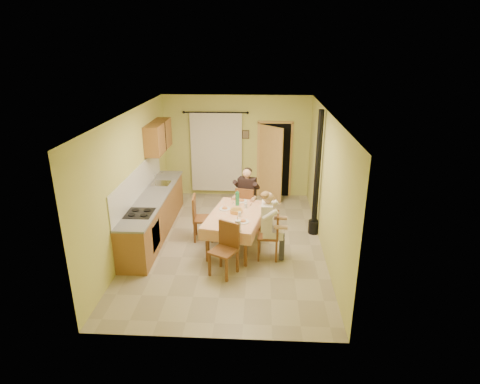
# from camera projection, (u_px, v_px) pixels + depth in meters

# --- Properties ---
(floor) EXTENTS (4.00, 6.00, 0.01)m
(floor) POSITION_uv_depth(u_px,v_px,m) (228.00, 243.00, 8.70)
(floor) COLOR tan
(floor) RESTS_ON ground
(room_shell) EXTENTS (4.04, 6.04, 2.82)m
(room_shell) POSITION_uv_depth(u_px,v_px,m) (227.00, 162.00, 8.07)
(room_shell) COLOR #CED06B
(room_shell) RESTS_ON ground
(kitchen_run) EXTENTS (0.64, 3.64, 1.56)m
(kitchen_run) POSITION_uv_depth(u_px,v_px,m) (154.00, 214.00, 8.99)
(kitchen_run) COLOR brown
(kitchen_run) RESTS_ON ground
(upper_cabinets) EXTENTS (0.35, 1.40, 0.70)m
(upper_cabinets) POSITION_uv_depth(u_px,v_px,m) (158.00, 137.00, 9.70)
(upper_cabinets) COLOR brown
(upper_cabinets) RESTS_ON room_shell
(curtain) EXTENTS (1.70, 0.07, 2.22)m
(curtain) POSITION_uv_depth(u_px,v_px,m) (216.00, 152.00, 11.00)
(curtain) COLOR black
(curtain) RESTS_ON ground
(doorway) EXTENTS (0.96, 0.62, 2.15)m
(doorway) POSITION_uv_depth(u_px,v_px,m) (273.00, 161.00, 10.94)
(doorway) COLOR black
(doorway) RESTS_ON ground
(dining_table) EXTENTS (1.35, 1.89, 0.76)m
(dining_table) POSITION_uv_depth(u_px,v_px,m) (236.00, 230.00, 8.42)
(dining_table) COLOR #E5A57A
(dining_table) RESTS_ON ground
(tableware) EXTENTS (0.66, 1.70, 0.33)m
(tableware) POSITION_uv_depth(u_px,v_px,m) (235.00, 213.00, 8.18)
(tableware) COLOR white
(tableware) RESTS_ON dining_table
(chair_far) EXTENTS (0.52, 0.52, 0.99)m
(chair_far) POSITION_uv_depth(u_px,v_px,m) (246.00, 214.00, 9.42)
(chair_far) COLOR brown
(chair_far) RESTS_ON ground
(chair_near) EXTENTS (0.59, 0.59, 1.00)m
(chair_near) POSITION_uv_depth(u_px,v_px,m) (224.00, 260.00, 7.45)
(chair_near) COLOR brown
(chair_near) RESTS_ON ground
(chair_right) EXTENTS (0.42, 0.42, 0.97)m
(chair_right) POSITION_uv_depth(u_px,v_px,m) (269.00, 244.00, 8.02)
(chair_right) COLOR brown
(chair_right) RESTS_ON ground
(chair_left) EXTENTS (0.47, 0.47, 1.00)m
(chair_left) POSITION_uv_depth(u_px,v_px,m) (203.00, 227.00, 8.80)
(chair_left) COLOR brown
(chair_left) RESTS_ON ground
(man_far) EXTENTS (0.64, 0.55, 1.39)m
(man_far) POSITION_uv_depth(u_px,v_px,m) (247.00, 191.00, 9.23)
(man_far) COLOR black
(man_far) RESTS_ON chair_far
(man_right) EXTENTS (0.47, 0.59, 1.39)m
(man_right) POSITION_uv_depth(u_px,v_px,m) (269.00, 218.00, 7.81)
(man_right) COLOR white
(man_right) RESTS_ON chair_right
(stove_flue) EXTENTS (0.24, 0.24, 2.80)m
(stove_flue) POSITION_uv_depth(u_px,v_px,m) (316.00, 191.00, 8.81)
(stove_flue) COLOR black
(stove_flue) RESTS_ON ground
(picture_back) EXTENTS (0.19, 0.03, 0.23)m
(picture_back) POSITION_uv_depth(u_px,v_px,m) (246.00, 134.00, 10.86)
(picture_back) COLOR black
(picture_back) RESTS_ON room_shell
(picture_right) EXTENTS (0.03, 0.31, 0.21)m
(picture_right) POSITION_uv_depth(u_px,v_px,m) (318.00, 148.00, 9.08)
(picture_right) COLOR brown
(picture_right) RESTS_ON room_shell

